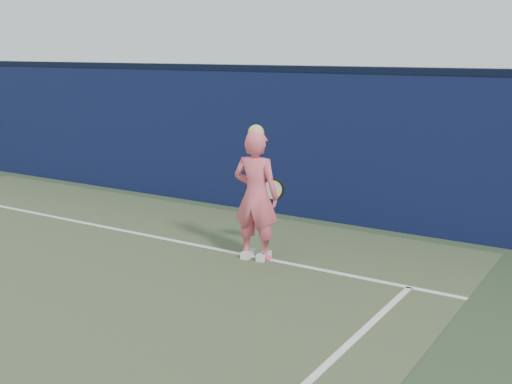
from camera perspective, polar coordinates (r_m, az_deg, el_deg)
The scene contains 4 objects.
backstop_wall at distance 12.24m, azimuth -4.01°, elevation 4.93°, with size 24.00×0.40×2.50m, color #0B1933.
wall_cap at distance 12.14m, azimuth -4.10°, elevation 11.02°, with size 24.00×0.42×0.10m, color black.
player at distance 8.81m, azimuth 0.00°, elevation -0.31°, with size 0.71×0.51×1.89m.
racket at distance 9.21m, azimuth 1.29°, elevation 0.18°, with size 0.62×0.21×0.33m.
Camera 1 is at (7.14, -3.31, 2.88)m, focal length 45.00 mm.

